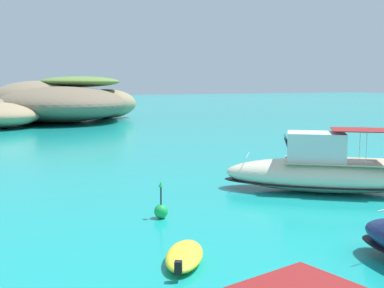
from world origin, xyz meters
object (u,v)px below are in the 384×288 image
Objects in this scene: motorboat_cream at (324,172)px; channel_buoy at (161,210)px; islet_large at (60,103)px; dinghy_tender at (184,255)px.

motorboat_cream reaches higher than channel_buoy.
islet_large is 2.37× the size of motorboat_cream.
islet_large is 8.28× the size of dinghy_tender.
dinghy_tender is at bearing -105.47° from channel_buoy.
islet_large is 51.35m from motorboat_cream.
islet_large reaches higher than channel_buoy.
motorboat_cream is 9.11m from channel_buoy.
islet_large is 15.54× the size of channel_buoy.
channel_buoy is (-9.07, -0.58, -0.66)m from motorboat_cream.
dinghy_tender is at bearing -98.42° from islet_large.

